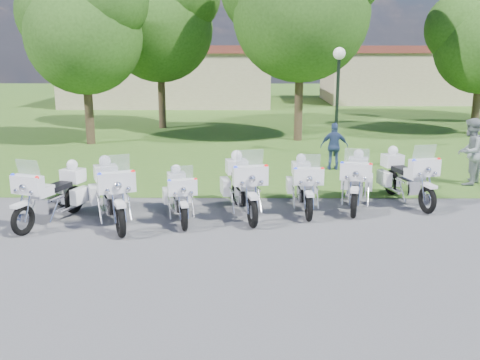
{
  "coord_description": "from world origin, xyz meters",
  "views": [
    {
      "loc": [
        -0.74,
        -10.82,
        3.92
      ],
      "look_at": [
        -0.82,
        1.2,
        0.95
      ],
      "focal_mm": 40.0,
      "sensor_mm": 36.0,
      "label": 1
    }
  ],
  "objects_px": {
    "motorcycle_0": "(53,193)",
    "motorcycle_2": "(179,194)",
    "motorcycle_1": "(111,192)",
    "motorcycle_5": "(356,180)",
    "motorcycle_3": "(243,185)",
    "motorcycle_6": "(406,176)",
    "bystander_c": "(334,147)",
    "motorcycle_4": "(304,184)",
    "lamp_post": "(338,74)",
    "bystander_b": "(470,152)"
  },
  "relations": [
    {
      "from": "motorcycle_0",
      "to": "motorcycle_2",
      "type": "height_order",
      "value": "motorcycle_0"
    },
    {
      "from": "motorcycle_0",
      "to": "motorcycle_1",
      "type": "bearing_deg",
      "value": -162.11
    },
    {
      "from": "motorcycle_1",
      "to": "motorcycle_5",
      "type": "xyz_separation_m",
      "value": [
        5.88,
        1.36,
        -0.05
      ]
    },
    {
      "from": "motorcycle_1",
      "to": "motorcycle_3",
      "type": "height_order",
      "value": "motorcycle_1"
    },
    {
      "from": "motorcycle_1",
      "to": "motorcycle_6",
      "type": "xyz_separation_m",
      "value": [
        7.26,
        1.74,
        -0.04
      ]
    },
    {
      "from": "motorcycle_3",
      "to": "bystander_c",
      "type": "xyz_separation_m",
      "value": [
        3.0,
        4.87,
        0.05
      ]
    },
    {
      "from": "motorcycle_5",
      "to": "motorcycle_2",
      "type": "bearing_deg",
      "value": 27.58
    },
    {
      "from": "motorcycle_3",
      "to": "motorcycle_6",
      "type": "relative_size",
      "value": 1.05
    },
    {
      "from": "motorcycle_2",
      "to": "motorcycle_4",
      "type": "bearing_deg",
      "value": -178.02
    },
    {
      "from": "motorcycle_0",
      "to": "lamp_post",
      "type": "bearing_deg",
      "value": -114.84
    },
    {
      "from": "motorcycle_6",
      "to": "motorcycle_3",
      "type": "bearing_deg",
      "value": 0.32
    },
    {
      "from": "motorcycle_5",
      "to": "bystander_b",
      "type": "bearing_deg",
      "value": -135.2
    },
    {
      "from": "motorcycle_0",
      "to": "motorcycle_5",
      "type": "relative_size",
      "value": 0.96
    },
    {
      "from": "motorcycle_1",
      "to": "bystander_c",
      "type": "xyz_separation_m",
      "value": [
        6.01,
        5.58,
        0.05
      ]
    },
    {
      "from": "motorcycle_4",
      "to": "lamp_post",
      "type": "relative_size",
      "value": 0.58
    },
    {
      "from": "motorcycle_6",
      "to": "lamp_post",
      "type": "relative_size",
      "value": 0.61
    },
    {
      "from": "motorcycle_6",
      "to": "bystander_c",
      "type": "bearing_deg",
      "value": -85.44
    },
    {
      "from": "motorcycle_0",
      "to": "motorcycle_3",
      "type": "bearing_deg",
      "value": -151.29
    },
    {
      "from": "motorcycle_2",
      "to": "motorcycle_6",
      "type": "height_order",
      "value": "motorcycle_6"
    },
    {
      "from": "motorcycle_4",
      "to": "motorcycle_5",
      "type": "height_order",
      "value": "motorcycle_5"
    },
    {
      "from": "motorcycle_3",
      "to": "motorcycle_0",
      "type": "bearing_deg",
      "value": -3.17
    },
    {
      "from": "motorcycle_5",
      "to": "lamp_post",
      "type": "xyz_separation_m",
      "value": [
        0.55,
        6.46,
        2.32
      ]
    },
    {
      "from": "motorcycle_2",
      "to": "bystander_c",
      "type": "bearing_deg",
      "value": -143.21
    },
    {
      "from": "motorcycle_3",
      "to": "lamp_post",
      "type": "xyz_separation_m",
      "value": [
        3.42,
        7.11,
        2.28
      ]
    },
    {
      "from": "motorcycle_3",
      "to": "bystander_b",
      "type": "distance_m",
      "value": 7.22
    },
    {
      "from": "motorcycle_5",
      "to": "bystander_c",
      "type": "bearing_deg",
      "value": -77.87
    },
    {
      "from": "motorcycle_2",
      "to": "motorcycle_6",
      "type": "xyz_separation_m",
      "value": [
        5.73,
        1.45,
        0.1
      ]
    },
    {
      "from": "motorcycle_6",
      "to": "bystander_b",
      "type": "distance_m",
      "value": 3.02
    },
    {
      "from": "bystander_c",
      "to": "bystander_b",
      "type": "bearing_deg",
      "value": 154.32
    },
    {
      "from": "motorcycle_4",
      "to": "motorcycle_5",
      "type": "relative_size",
      "value": 0.96
    },
    {
      "from": "motorcycle_0",
      "to": "motorcycle_1",
      "type": "xyz_separation_m",
      "value": [
        1.37,
        -0.06,
        0.05
      ]
    },
    {
      "from": "motorcycle_3",
      "to": "motorcycle_6",
      "type": "height_order",
      "value": "motorcycle_3"
    },
    {
      "from": "motorcycle_3",
      "to": "motorcycle_5",
      "type": "relative_size",
      "value": 1.07
    },
    {
      "from": "motorcycle_2",
      "to": "motorcycle_5",
      "type": "xyz_separation_m",
      "value": [
        4.36,
        1.06,
        0.09
      ]
    },
    {
      "from": "motorcycle_3",
      "to": "bystander_c",
      "type": "relative_size",
      "value": 1.65
    },
    {
      "from": "lamp_post",
      "to": "motorcycle_4",
      "type": "bearing_deg",
      "value": -105.8
    },
    {
      "from": "motorcycle_4",
      "to": "motorcycle_5",
      "type": "bearing_deg",
      "value": -169.82
    },
    {
      "from": "bystander_c",
      "to": "motorcycle_4",
      "type": "bearing_deg",
      "value": 74.77
    },
    {
      "from": "motorcycle_5",
      "to": "bystander_b",
      "type": "relative_size",
      "value": 1.22
    },
    {
      "from": "motorcycle_3",
      "to": "bystander_b",
      "type": "xyz_separation_m",
      "value": [
        6.62,
        2.89,
        0.26
      ]
    },
    {
      "from": "motorcycle_3",
      "to": "motorcycle_4",
      "type": "height_order",
      "value": "motorcycle_3"
    },
    {
      "from": "motorcycle_3",
      "to": "bystander_b",
      "type": "height_order",
      "value": "bystander_b"
    },
    {
      "from": "motorcycle_3",
      "to": "bystander_c",
      "type": "height_order",
      "value": "motorcycle_3"
    },
    {
      "from": "motorcycle_1",
      "to": "bystander_c",
      "type": "bearing_deg",
      "value": -159.41
    },
    {
      "from": "motorcycle_5",
      "to": "motorcycle_3",
      "type": "bearing_deg",
      "value": 26.65
    },
    {
      "from": "lamp_post",
      "to": "bystander_b",
      "type": "xyz_separation_m",
      "value": [
        3.19,
        -4.22,
        -2.03
      ]
    },
    {
      "from": "motorcycle_0",
      "to": "motorcycle_3",
      "type": "distance_m",
      "value": 4.42
    },
    {
      "from": "lamp_post",
      "to": "bystander_c",
      "type": "xyz_separation_m",
      "value": [
        -0.42,
        -2.24,
        -2.23
      ]
    },
    {
      "from": "motorcycle_6",
      "to": "bystander_b",
      "type": "xyz_separation_m",
      "value": [
        2.37,
        1.85,
        0.29
      ]
    },
    {
      "from": "motorcycle_1",
      "to": "motorcycle_2",
      "type": "bearing_deg",
      "value": 168.64
    }
  ]
}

